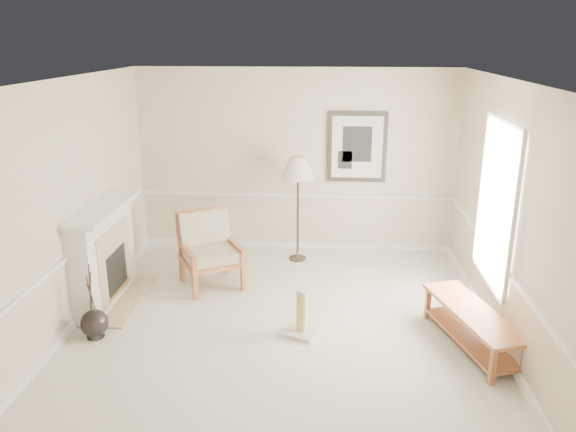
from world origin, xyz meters
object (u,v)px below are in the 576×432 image
object	(u,v)px
floor_lamp	(298,171)
scratching_post	(302,320)
floor_vase	(94,324)
armchair	(209,246)
bench	(472,322)

from	to	relation	value
floor_lamp	scratching_post	xyz separation A→B (m)	(0.18, -2.30, -1.25)
floor_vase	floor_lamp	bearing A→B (deg)	49.15
armchair	floor_vase	bearing A→B (deg)	-151.42
floor_vase	scratching_post	xyz separation A→B (m)	(2.39, 0.26, 0.01)
armchair	floor_lamp	world-z (taller)	floor_lamp
scratching_post	armchair	bearing A→B (deg)	135.51
floor_vase	scratching_post	world-z (taller)	floor_vase
floor_vase	armchair	distance (m)	1.94
armchair	floor_lamp	xyz separation A→B (m)	(1.19, 0.95, 0.88)
armchair	bench	distance (m)	3.61
bench	scratching_post	xyz separation A→B (m)	(-1.91, 0.15, -0.12)
floor_lamp	scratching_post	size ratio (longest dim) A/B	2.93
scratching_post	floor_lamp	bearing A→B (deg)	94.40
floor_vase	floor_lamp	size ratio (longest dim) A/B	0.57
bench	scratching_post	size ratio (longest dim) A/B	2.93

